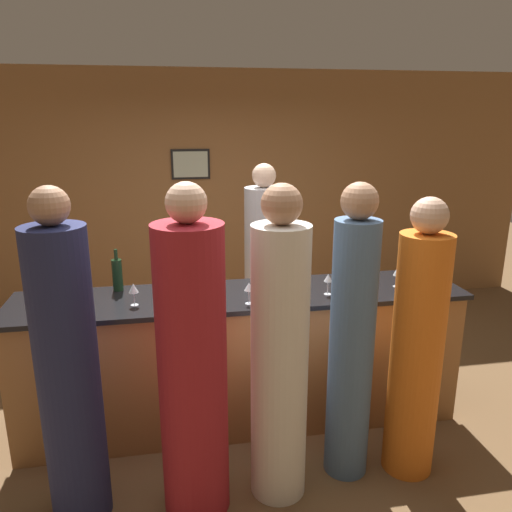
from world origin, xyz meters
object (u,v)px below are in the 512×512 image
Objects in this scene: guest_0 at (68,374)px; guest_1 at (193,369)px; guest_4 at (280,358)px; guest_2 at (352,342)px; wine_bottle_0 at (117,274)px; bartender at (264,279)px; guest_3 at (417,350)px.

guest_1 is at bearing -4.80° from guest_0.
guest_0 is at bearing 175.20° from guest_1.
guest_2 is at bearing 12.20° from guest_4.
bartender is at bearing 22.51° from wine_bottle_0.
guest_0 is (-1.39, -1.50, 0.02)m from bartender.
bartender is 6.09× the size of wine_bottle_0.
guest_4 is (0.51, 0.04, 0.00)m from guest_1.
guest_2 reaches higher than wine_bottle_0.
guest_2 is at bearing 101.42° from bartender.
guest_2 is 1.76m from wine_bottle_0.
guest_3 reaches higher than wine_bottle_0.
guest_0 reaches higher than guest_2.
wine_bottle_0 is (-0.48, 1.06, 0.25)m from guest_1.
guest_3 is (1.41, 0.09, -0.05)m from guest_1.
guest_4 is 6.21× the size of wine_bottle_0.
guest_0 is 1.05m from wine_bottle_0.
guest_0 is 1.19m from guest_4.
guest_4 is at bearing 82.46° from bartender.
bartender is 0.99× the size of guest_2.
wine_bottle_0 is (-1.48, 0.91, 0.24)m from guest_2.
guest_2 is (1.67, 0.09, 0.01)m from guest_0.
guest_0 is at bearing 179.32° from guest_4.
guest_0 reaches higher than bartender.
guest_1 reaches higher than bartender.
guest_1 reaches higher than guest_0.
guest_2 reaches higher than guest_3.
guest_1 reaches higher than guest_4.
guest_4 is at bearing -176.92° from guest_3.
guest_3 is 2.15m from wine_bottle_0.
guest_0 is 1.02× the size of guest_2.
guest_2 is 0.50m from guest_4.
guest_4 is (-0.20, -1.51, 0.02)m from bartender.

